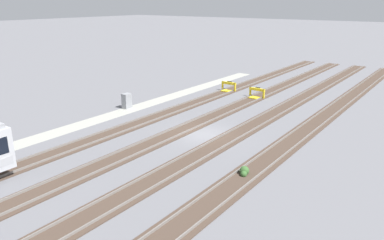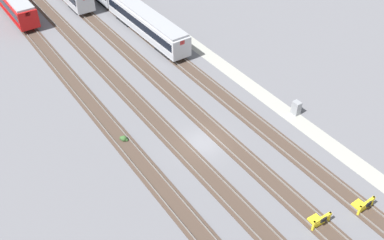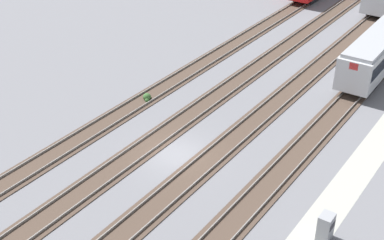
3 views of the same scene
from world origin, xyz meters
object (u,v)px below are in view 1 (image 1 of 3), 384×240
(bumper_stop_nearest_track, at_px, (228,87))
(weed_clump, at_px, (244,171))
(bumper_stop_near_inner_track, at_px, (256,94))
(electrical_cabinet, at_px, (127,101))

(bumper_stop_nearest_track, height_order, weed_clump, bumper_stop_nearest_track)
(bumper_stop_near_inner_track, bearing_deg, bumper_stop_nearest_track, -102.98)
(bumper_stop_near_inner_track, bearing_deg, electrical_cabinet, -37.17)
(electrical_cabinet, height_order, weed_clump, electrical_cabinet)
(bumper_stop_nearest_track, distance_m, weed_clump, 24.00)
(bumper_stop_nearest_track, relative_size, bumper_stop_near_inner_track, 1.00)
(bumper_stop_near_inner_track, distance_m, weed_clump, 20.92)
(bumper_stop_near_inner_track, height_order, weed_clump, bumper_stop_near_inner_track)
(bumper_stop_nearest_track, distance_m, bumper_stop_near_inner_track, 4.59)
(bumper_stop_nearest_track, xyz_separation_m, weed_clump, (20.02, 13.25, -0.27))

